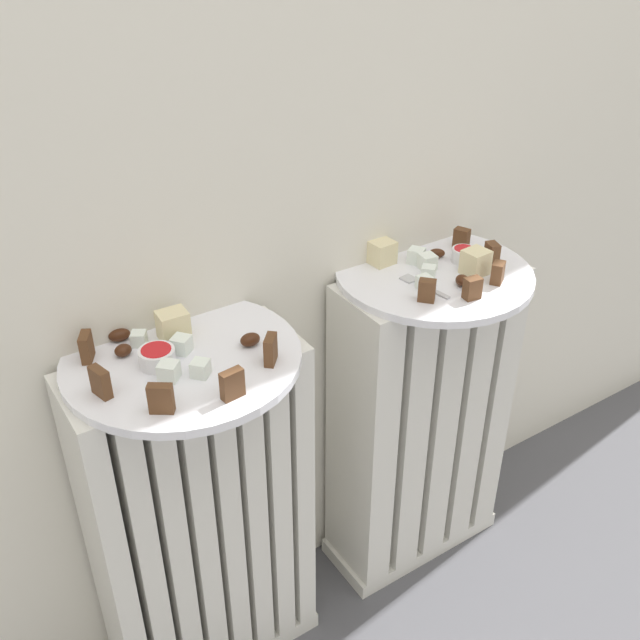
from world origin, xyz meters
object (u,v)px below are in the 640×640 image
object	(u,v)px
radiator_right	(420,424)
jam_bowl_left	(157,356)
plate_right	(434,273)
plate_left	(182,358)
jam_bowl_right	(463,254)
fork	(421,285)
radiator_left	(202,524)

from	to	relation	value
radiator_right	jam_bowl_left	world-z (taller)	jam_bowl_left
jam_bowl_left	plate_right	bearing A→B (deg)	0.72
plate_right	jam_bowl_left	xyz separation A→B (m)	(-0.46, -0.01, 0.02)
plate_left	jam_bowl_right	world-z (taller)	jam_bowl_right
jam_bowl_right	fork	bearing A→B (deg)	-165.99
radiator_left	radiator_right	xyz separation A→B (m)	(0.43, -0.00, -0.00)
plate_right	fork	xyz separation A→B (m)	(-0.05, -0.03, 0.01)
plate_left	fork	distance (m)	0.38
radiator_left	plate_left	world-z (taller)	plate_left
radiator_left	plate_right	size ratio (longest dim) A/B	1.90
plate_right	jam_bowl_left	bearing A→B (deg)	-179.28
plate_right	fork	distance (m)	0.06
jam_bowl_right	radiator_left	bearing A→B (deg)	179.85
jam_bowl_left	fork	world-z (taller)	jam_bowl_left
radiator_right	fork	distance (m)	0.32
radiator_right	jam_bowl_right	world-z (taller)	jam_bowl_right
jam_bowl_left	jam_bowl_right	size ratio (longest dim) A/B	1.22
fork	jam_bowl_left	bearing A→B (deg)	176.85
radiator_right	jam_bowl_right	xyz separation A→B (m)	(0.06, -0.00, 0.32)
plate_left	jam_bowl_right	xyz separation A→B (m)	(0.49, -0.00, 0.02)
plate_left	jam_bowl_left	xyz separation A→B (m)	(-0.03, -0.01, 0.02)
plate_left	jam_bowl_right	size ratio (longest dim) A/B	8.20
radiator_left	plate_right	distance (m)	0.52
jam_bowl_left	fork	distance (m)	0.41
radiator_right	jam_bowl_right	bearing A→B (deg)	-1.22
jam_bowl_right	fork	distance (m)	0.11
plate_right	fork	bearing A→B (deg)	-150.19
jam_bowl_right	plate_left	bearing A→B (deg)	179.85
jam_bowl_left	radiator_right	bearing A→B (deg)	0.72
radiator_right	plate_right	xyz separation A→B (m)	(-0.00, 0.00, 0.30)
radiator_left	fork	size ratio (longest dim) A/B	6.45
plate_left	fork	bearing A→B (deg)	-4.31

